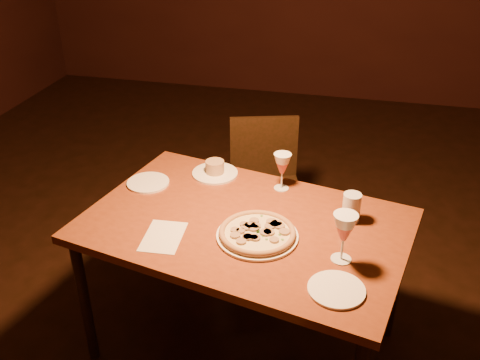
# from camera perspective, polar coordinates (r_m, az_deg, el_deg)

# --- Properties ---
(floor) EXTENTS (7.00, 7.00, 0.00)m
(floor) POSITION_cam_1_polar(r_m,az_deg,el_deg) (2.68, 2.73, -17.57)
(floor) COLOR black
(floor) RESTS_ON ground
(dining_table) EXTENTS (1.47, 1.11, 0.71)m
(dining_table) POSITION_cam_1_polar(r_m,az_deg,el_deg) (2.27, 0.51, -5.82)
(dining_table) COLOR brown
(dining_table) RESTS_ON floor
(chair_far) EXTENTS (0.48, 0.48, 0.80)m
(chair_far) POSITION_cam_1_polar(r_m,az_deg,el_deg) (3.04, 2.70, -0.22)
(chair_far) COLOR black
(chair_far) RESTS_ON floor
(pizza_plate) EXTENTS (0.33, 0.33, 0.04)m
(pizza_plate) POSITION_cam_1_polar(r_m,az_deg,el_deg) (2.14, 1.86, -5.69)
(pizza_plate) COLOR white
(pizza_plate) RESTS_ON dining_table
(ramekin_saucer) EXTENTS (0.22, 0.22, 0.07)m
(ramekin_saucer) POSITION_cam_1_polar(r_m,az_deg,el_deg) (2.58, -2.69, 1.08)
(ramekin_saucer) COLOR white
(ramekin_saucer) RESTS_ON dining_table
(wine_glass_far) EXTENTS (0.08, 0.08, 0.18)m
(wine_glass_far) POSITION_cam_1_polar(r_m,az_deg,el_deg) (2.44, 4.51, 0.90)
(wine_glass_far) COLOR #C75653
(wine_glass_far) RESTS_ON dining_table
(wine_glass_right) EXTENTS (0.09, 0.09, 0.20)m
(wine_glass_right) POSITION_cam_1_polar(r_m,az_deg,el_deg) (2.01, 10.97, -6.06)
(wine_glass_right) COLOR #C75653
(wine_glass_right) RESTS_ON dining_table
(water_tumbler) EXTENTS (0.08, 0.08, 0.13)m
(water_tumbler) POSITION_cam_1_polar(r_m,az_deg,el_deg) (2.26, 11.79, -2.90)
(water_tumbler) COLOR silver
(water_tumbler) RESTS_ON dining_table
(side_plate_left) EXTENTS (0.20, 0.20, 0.01)m
(side_plate_left) POSITION_cam_1_polar(r_m,az_deg,el_deg) (2.55, -9.77, -0.28)
(side_plate_left) COLOR white
(side_plate_left) RESTS_ON dining_table
(side_plate_near) EXTENTS (0.20, 0.20, 0.01)m
(side_plate_near) POSITION_cam_1_polar(r_m,az_deg,el_deg) (1.92, 10.24, -11.42)
(side_plate_near) COLOR white
(side_plate_near) RESTS_ON dining_table
(menu_card) EXTENTS (0.17, 0.23, 0.00)m
(menu_card) POSITION_cam_1_polar(r_m,az_deg,el_deg) (2.17, -8.19, -5.99)
(menu_card) COLOR silver
(menu_card) RESTS_ON dining_table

